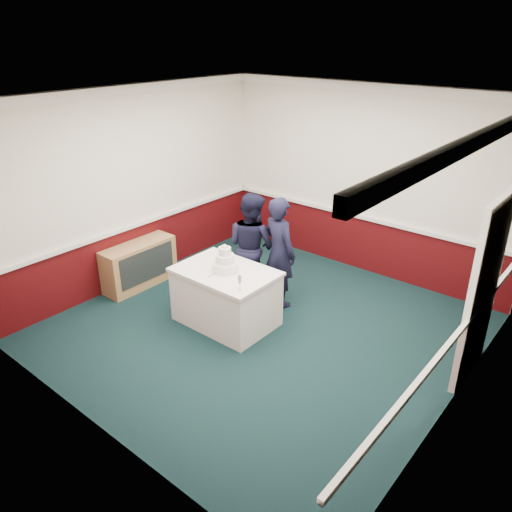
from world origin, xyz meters
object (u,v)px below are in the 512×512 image
Objects in this scene: person_man at (251,246)px; person_woman at (279,252)px; cake_knife at (213,275)px; sideboard at (139,265)px; cake_table at (226,296)px; wedding_cake at (225,263)px; champagne_flute at (240,280)px.

person_woman reaches higher than person_man.
person_man is at bearing 99.13° from cake_knife.
sideboard is 1.82m from cake_knife.
cake_table is 0.82× the size of person_man.
cake_table is 3.63× the size of wedding_cake.
person_man is (-0.23, 0.81, 0.41)m from cake_table.
sideboard is 0.91× the size of cake_table.
wedding_cake is at bearing 1.67° from sideboard.
person_woman is (0.23, 0.88, -0.09)m from wedding_cake.
champagne_flute is 0.13× the size of person_woman.
person_man is at bearing 123.68° from champagne_flute.
champagne_flute is at bearing -5.68° from sideboard.
champagne_flute reaches higher than cake_knife.
champagne_flute is (2.29, -0.23, 0.58)m from sideboard.
cake_knife reaches higher than sideboard.
cake_knife is at bearing -4.80° from sideboard.
sideboard is 2.27m from person_woman.
cake_table is 0.94m from person_man.
champagne_flute is at bearing 115.84° from person_woman.
cake_table is 0.78m from champagne_flute.
wedding_cake is 0.85m from person_man.
wedding_cake is at bearing 150.75° from champagne_flute.
sideboard is at bearing -178.33° from wedding_cake.
person_woman reaches higher than cake_knife.
person_man reaches higher than wedding_cake.
cake_table is at bearing 88.26° from person_woman.
cake_knife is at bearing -98.53° from wedding_cake.
wedding_cake reaches higher than sideboard.
wedding_cake is 0.23m from cake_knife.
sideboard is 0.74× the size of person_woman.
person_man is 0.99× the size of person_woman.
champagne_flute reaches higher than cake_table.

